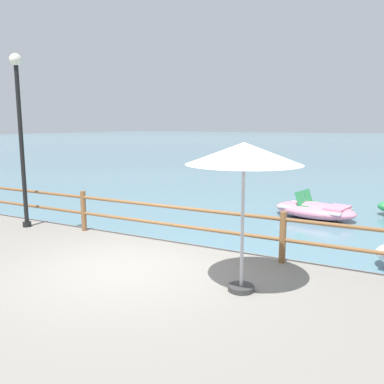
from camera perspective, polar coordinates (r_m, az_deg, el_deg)
The scene contains 6 objects.
ground_plane at distance 45.73m, azimuth 22.78°, elevation 5.18°, with size 200.00×200.00×0.00m, color slate.
promenade_dock at distance 5.98m, azimuth -23.02°, elevation -18.00°, with size 28.00×8.00×0.40m, color gray.
dock_railing at distance 8.40m, azimuth -3.14°, elevation -3.61°, with size 23.92×0.12×0.95m.
lamp_post at distance 10.48m, azimuth -23.14°, elevation 8.70°, with size 0.28×0.28×4.10m.
beach_umbrella at distance 5.84m, azimuth 7.35°, elevation 5.12°, with size 1.70×1.70×2.24m.
pedal_boat_2 at distance 13.14m, azimuth 17.01°, elevation -2.43°, with size 2.77×1.85×0.83m.
Camera 1 is at (4.25, -5.44, 2.89)m, focal length 37.71 mm.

